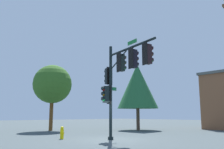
{
  "coord_description": "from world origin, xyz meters",
  "views": [
    {
      "loc": [
        11.93,
        -10.68,
        1.62
      ],
      "look_at": [
        0.28,
        -0.13,
        4.26
      ],
      "focal_mm": 38.38,
      "sensor_mm": 36.0,
      "label": 1
    }
  ],
  "objects": [
    {
      "name": "ground_plane",
      "position": [
        0.0,
        0.0,
        0.0
      ],
      "size": [
        120.0,
        120.0,
        0.0
      ],
      "primitive_type": "plane",
      "color": "#3C4649"
    },
    {
      "name": "signal_pole_assembly",
      "position": [
        1.2,
        -0.26,
        4.17
      ],
      "size": [
        5.15,
        1.42,
        6.27
      ],
      "color": "black",
      "rests_on": "ground_plane"
    },
    {
      "name": "fire_hydrant",
      "position": [
        -2.58,
        -2.09,
        0.41
      ],
      "size": [
        0.33,
        0.24,
        0.83
      ],
      "color": "yellow",
      "rests_on": "ground_plane"
    },
    {
      "name": "tree_near",
      "position": [
        -5.4,
        8.74,
        4.7
      ],
      "size": [
        4.37,
        4.37,
        7.14
      ],
      "color": "#4F3B2D",
      "rests_on": "ground_plane"
    },
    {
      "name": "tree_mid",
      "position": [
        -10.79,
        1.42,
        4.77
      ],
      "size": [
        4.02,
        4.02,
        6.81
      ],
      "color": "brown",
      "rests_on": "ground_plane"
    }
  ]
}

